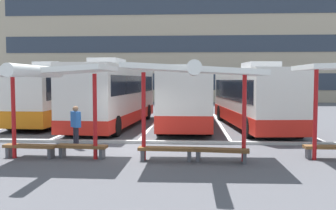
# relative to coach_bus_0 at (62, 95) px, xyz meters

# --- Properties ---
(ground_plane) EXTENTS (160.00, 160.00, 0.00)m
(ground_plane) POSITION_rel_coach_bus_0_xyz_m (5.99, -9.63, -1.71)
(ground_plane) COLOR #515156
(terminal_building) EXTENTS (44.00, 12.63, 20.56)m
(terminal_building) POSITION_rel_coach_bus_0_xyz_m (6.02, 27.97, 7.20)
(terminal_building) COLOR tan
(terminal_building) RESTS_ON ground
(coach_bus_0) EXTENTS (2.93, 11.97, 3.71)m
(coach_bus_0) POSITION_rel_coach_bus_0_xyz_m (0.00, 0.00, 0.00)
(coach_bus_0) COLOR silver
(coach_bus_0) RESTS_ON ground
(coach_bus_1) EXTENTS (3.33, 11.41, 3.80)m
(coach_bus_1) POSITION_rel_coach_bus_0_xyz_m (3.87, -2.29, 0.08)
(coach_bus_1) COLOR silver
(coach_bus_1) RESTS_ON ground
(coach_bus_2) EXTENTS (2.75, 11.66, 3.48)m
(coach_bus_2) POSITION_rel_coach_bus_0_xyz_m (7.90, -1.47, -0.12)
(coach_bus_2) COLOR silver
(coach_bus_2) RESTS_ON ground
(coach_bus_3) EXTENTS (3.62, 11.10, 3.57)m
(coach_bus_3) POSITION_rel_coach_bus_0_xyz_m (11.71, -2.47, -0.06)
(coach_bus_3) COLOR silver
(coach_bus_3) RESTS_ON ground
(lane_stripe_0) EXTENTS (0.16, 14.00, 0.01)m
(lane_stripe_0) POSITION_rel_coach_bus_0_xyz_m (-2.03, -1.10, -1.71)
(lane_stripe_0) COLOR white
(lane_stripe_0) RESTS_ON ground
(lane_stripe_1) EXTENTS (0.16, 14.00, 0.01)m
(lane_stripe_1) POSITION_rel_coach_bus_0_xyz_m (1.98, -1.10, -1.71)
(lane_stripe_1) COLOR white
(lane_stripe_1) RESTS_ON ground
(lane_stripe_2) EXTENTS (0.16, 14.00, 0.01)m
(lane_stripe_2) POSITION_rel_coach_bus_0_xyz_m (5.99, -1.10, -1.71)
(lane_stripe_2) COLOR white
(lane_stripe_2) RESTS_ON ground
(lane_stripe_3) EXTENTS (0.16, 14.00, 0.01)m
(lane_stripe_3) POSITION_rel_coach_bus_0_xyz_m (10.00, -1.10, -1.71)
(lane_stripe_3) COLOR white
(lane_stripe_3) RESTS_ON ground
(lane_stripe_4) EXTENTS (0.16, 14.00, 0.01)m
(lane_stripe_4) POSITION_rel_coach_bus_0_xyz_m (14.01, -1.10, -1.71)
(lane_stripe_4) COLOR white
(lane_stripe_4) RESTS_ON ground
(waiting_shelter_1) EXTENTS (3.81, 4.72, 3.15)m
(waiting_shelter_1) POSITION_rel_coach_bus_0_xyz_m (3.66, -11.70, 1.16)
(waiting_shelter_1) COLOR red
(waiting_shelter_1) RESTS_ON ground
(bench_1) EXTENTS (1.85, 0.56, 0.45)m
(bench_1) POSITION_rel_coach_bus_0_xyz_m (2.76, -11.32, -1.38)
(bench_1) COLOR brown
(bench_1) RESTS_ON ground
(bench_2) EXTENTS (1.76, 0.59, 0.45)m
(bench_2) POSITION_rel_coach_bus_0_xyz_m (4.56, -11.27, -1.38)
(bench_2) COLOR brown
(bench_2) RESTS_ON ground
(waiting_shelter_2) EXTENTS (4.30, 5.31, 3.19)m
(waiting_shelter_2) POSITION_rel_coach_bus_0_xyz_m (8.36, -11.77, 1.22)
(waiting_shelter_2) COLOR red
(waiting_shelter_2) RESTS_ON ground
(bench_3) EXTENTS (1.85, 0.49, 0.45)m
(bench_3) POSITION_rel_coach_bus_0_xyz_m (7.46, -11.54, -1.37)
(bench_3) COLOR brown
(bench_3) RESTS_ON ground
(bench_4) EXTENTS (1.83, 0.65, 0.45)m
(bench_4) POSITION_rel_coach_bus_0_xyz_m (9.26, -11.68, -1.38)
(bench_4) COLOR brown
(bench_4) RESTS_ON ground
(bench_5) EXTENTS (1.76, 0.46, 0.45)m
(bench_5) POSITION_rel_coach_bus_0_xyz_m (12.99, -10.87, -1.38)
(bench_5) COLOR brown
(bench_5) RESTS_ON ground
(platform_kerb) EXTENTS (44.00, 0.24, 0.12)m
(platform_kerb) POSITION_rel_coach_bus_0_xyz_m (5.99, -8.14, -1.65)
(platform_kerb) COLOR #ADADA8
(platform_kerb) RESTS_ON ground
(waiting_passenger_1) EXTENTS (0.48, 0.50, 1.66)m
(waiting_passenger_1) POSITION_rel_coach_bus_0_xyz_m (3.77, -9.37, -0.76)
(waiting_passenger_1) COLOR black
(waiting_passenger_1) RESTS_ON ground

